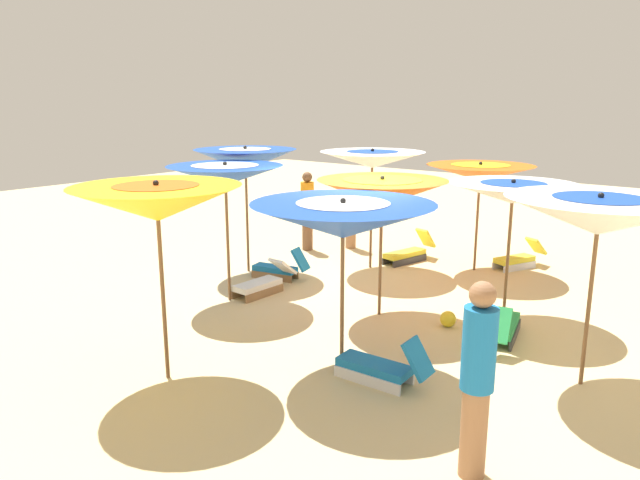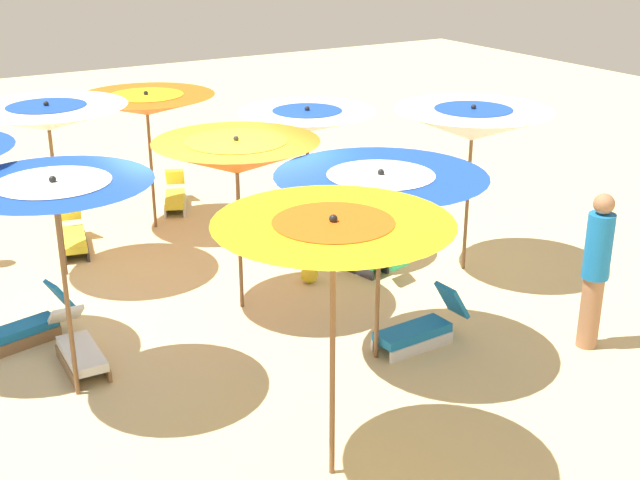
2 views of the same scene
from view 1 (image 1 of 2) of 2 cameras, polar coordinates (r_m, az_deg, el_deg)
ground at (r=9.90m, az=4.07°, el=-6.63°), size 35.92×35.92×0.04m
beach_umbrella_0 at (r=7.12m, az=-15.37°, el=3.47°), size 1.97×1.97×2.46m
beach_umbrella_1 at (r=7.16m, az=2.21°, el=1.94°), size 2.25×2.25×2.21m
beach_umbrella_2 at (r=7.43m, az=25.20°, el=2.12°), size 2.11×2.11×2.34m
beach_umbrella_3 at (r=9.90m, az=-9.08°, el=6.20°), size 1.91×1.91×2.37m
beach_umbrella_4 at (r=9.15m, az=5.97°, el=4.60°), size 2.01×2.01×2.23m
beach_umbrella_5 at (r=9.41m, az=18.01°, el=4.32°), size 1.92×1.92×2.20m
beach_umbrella_6 at (r=11.61m, az=-7.17°, el=7.68°), size 1.97×1.97×2.50m
beach_umbrella_7 at (r=11.83m, az=5.04°, el=7.71°), size 2.07×2.07×2.43m
beach_umbrella_8 at (r=12.04m, az=15.12°, el=6.28°), size 2.08×2.08×2.19m
lounger_0 at (r=11.40m, az=-3.94°, el=-2.74°), size 1.17×0.56×0.65m
lounger_1 at (r=12.72m, az=8.44°, el=-1.16°), size 0.61×1.36×0.65m
lounger_2 at (r=10.57m, az=-5.57°, el=-4.08°), size 0.42×1.31×0.55m
lounger_3 at (r=8.94m, az=17.16°, el=-7.92°), size 0.65×1.40×0.64m
lounger_4 at (r=7.38m, az=5.87°, el=-11.98°), size 1.21×0.43×0.66m
lounger_5 at (r=12.78m, az=18.46°, el=-1.67°), size 0.78×1.24×0.59m
beachgoer_0 at (r=5.53m, az=14.86°, el=-12.53°), size 0.30×0.30×1.85m
beachgoer_1 at (r=13.44m, az=-1.22°, el=2.97°), size 0.30×0.30×1.79m
beachgoer_2 at (r=13.63m, az=3.00°, el=2.90°), size 0.30×0.30×1.71m
beach_ball at (r=9.26m, az=12.19°, el=-7.42°), size 0.24×0.24×0.24m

